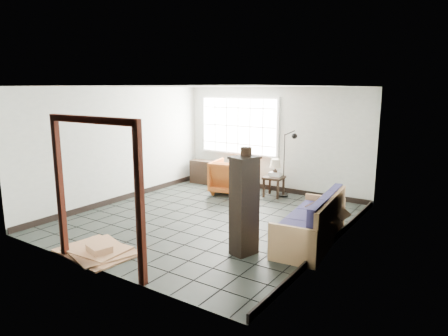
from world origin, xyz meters
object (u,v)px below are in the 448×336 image
Objects in this scene: armchair at (231,175)px; tall_shelf at (244,205)px; futon_sofa at (314,226)px; side_table at (274,180)px.

tall_shelf reaches higher than armchair.
tall_shelf is (-0.76, -0.99, 0.48)m from futon_sofa.
armchair is 1.06m from side_table.
side_table is at bearing -173.64° from armchair.
armchair is 1.86× the size of side_table.
tall_shelf reaches higher than futon_sofa.
armchair is at bearing 141.92° from tall_shelf.
futon_sofa is 1.34m from tall_shelf.
tall_shelf is at bearing -133.28° from futon_sofa.
futon_sofa is at bearing 134.89° from armchair.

